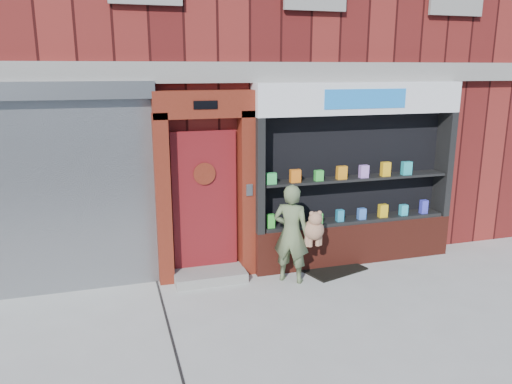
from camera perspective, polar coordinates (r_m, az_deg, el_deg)
name	(u,v)px	position (r m, az deg, el deg)	size (l,w,h in m)	color
ground	(294,325)	(6.64, 4.39, -14.96)	(80.00, 80.00, 0.00)	#9E9E99
building	(200,31)	(11.63, -6.46, 17.77)	(12.00, 8.16, 8.00)	#4B1111
shutter_bay	(45,178)	(7.53, -22.98, 1.43)	(3.10, 0.30, 3.04)	gray
red_door_bay	(206,187)	(7.60, -5.78, 0.57)	(1.52, 0.58, 2.90)	#5A1A0F
pharmacy_bay	(355,182)	(8.41, 11.24, 1.08)	(3.50, 0.41, 3.00)	maroon
woman	(294,233)	(7.62, 4.37, -4.68)	(0.81, 0.63, 1.53)	#596945
doormat	(332,268)	(8.38, 8.71, -8.63)	(0.97, 0.68, 0.02)	black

